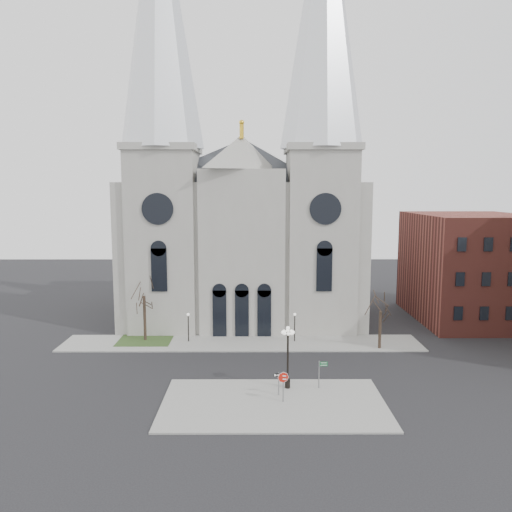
{
  "coord_description": "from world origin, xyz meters",
  "views": [
    {
      "loc": [
        1.47,
        -43.16,
        17.1
      ],
      "look_at": [
        1.62,
        8.0,
        10.33
      ],
      "focal_mm": 35.0,
      "sensor_mm": 36.0,
      "label": 1
    }
  ],
  "objects_px": {
    "one_way_sign": "(279,379)",
    "street_name_sign": "(320,372)",
    "globe_lamp": "(288,349)",
    "stop_sign": "(283,380)"
  },
  "relations": [
    {
      "from": "globe_lamp",
      "to": "street_name_sign",
      "type": "xyz_separation_m",
      "value": [
        2.79,
        -0.03,
        -2.02
      ]
    },
    {
      "from": "globe_lamp",
      "to": "one_way_sign",
      "type": "relative_size",
      "value": 2.76
    },
    {
      "from": "globe_lamp",
      "to": "street_name_sign",
      "type": "relative_size",
      "value": 2.26
    },
    {
      "from": "stop_sign",
      "to": "street_name_sign",
      "type": "xyz_separation_m",
      "value": [
        3.33,
        2.83,
        -0.37
      ]
    },
    {
      "from": "street_name_sign",
      "to": "stop_sign",
      "type": "bearing_deg",
      "value": -142.15
    },
    {
      "from": "street_name_sign",
      "to": "globe_lamp",
      "type": "bearing_deg",
      "value": 176.8
    },
    {
      "from": "one_way_sign",
      "to": "street_name_sign",
      "type": "distance_m",
      "value": 3.92
    },
    {
      "from": "globe_lamp",
      "to": "street_name_sign",
      "type": "height_order",
      "value": "globe_lamp"
    },
    {
      "from": "one_way_sign",
      "to": "street_name_sign",
      "type": "xyz_separation_m",
      "value": [
        3.63,
        1.49,
        0.06
      ]
    },
    {
      "from": "one_way_sign",
      "to": "stop_sign",
      "type": "bearing_deg",
      "value": -84.63
    }
  ]
}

